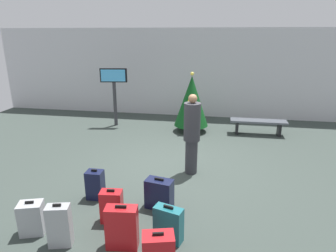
% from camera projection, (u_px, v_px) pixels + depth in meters
% --- Properties ---
extents(ground_plane, '(16.00, 16.00, 0.00)m').
position_uv_depth(ground_plane, '(175.00, 167.00, 7.17)').
color(ground_plane, '#38423D').
extents(back_wall, '(16.00, 0.20, 3.35)m').
position_uv_depth(back_wall, '(194.00, 73.00, 11.29)').
color(back_wall, silver).
rests_on(back_wall, ground_plane).
extents(holiday_tree, '(1.12, 1.12, 1.98)m').
position_uv_depth(holiday_tree, '(191.00, 101.00, 9.53)').
color(holiday_tree, '#4C3319').
rests_on(holiday_tree, ground_plane).
extents(flight_info_kiosk, '(0.92, 0.22, 2.01)m').
position_uv_depth(flight_info_kiosk, '(114.00, 86.00, 10.09)').
color(flight_info_kiosk, '#333338').
rests_on(flight_info_kiosk, ground_plane).
extents(waiting_bench, '(1.77, 0.44, 0.48)m').
position_uv_depth(waiting_bench, '(258.00, 123.00, 9.42)').
color(waiting_bench, '#4C5159').
rests_on(waiting_bench, ground_plane).
extents(traveller_0, '(0.50, 0.50, 1.88)m').
position_uv_depth(traveller_0, '(192.00, 133.00, 6.62)').
color(traveller_0, '#333338').
rests_on(traveller_0, ground_plane).
extents(suitcase_0, '(0.33, 0.26, 0.62)m').
position_uv_depth(suitcase_0, '(95.00, 185.00, 5.76)').
color(suitcase_0, '#141938').
rests_on(suitcase_0, ground_plane).
extents(suitcase_1, '(0.50, 0.28, 0.72)m').
position_uv_depth(suitcase_1, '(122.00, 228.00, 4.40)').
color(suitcase_1, '#B2191E').
rests_on(suitcase_1, ground_plane).
extents(suitcase_2, '(0.38, 0.28, 0.72)m').
position_uv_depth(suitcase_2, '(59.00, 226.00, 4.44)').
color(suitcase_2, '#9EA0A5').
rests_on(suitcase_2, ground_plane).
extents(suitcase_4, '(0.44, 0.38, 0.59)m').
position_uv_depth(suitcase_4, '(32.00, 218.00, 4.74)').
color(suitcase_4, '#9EA0A5').
rests_on(suitcase_4, ground_plane).
extents(suitcase_5, '(0.49, 0.32, 0.62)m').
position_uv_depth(suitcase_5, '(168.00, 224.00, 4.56)').
color(suitcase_5, '#19606B').
rests_on(suitcase_5, ground_plane).
extents(suitcase_6, '(0.54, 0.36, 0.61)m').
position_uv_depth(suitcase_6, '(159.00, 194.00, 5.44)').
color(suitcase_6, '#141938').
rests_on(suitcase_6, ground_plane).
extents(suitcase_7, '(0.39, 0.27, 0.62)m').
position_uv_depth(suitcase_7, '(112.00, 206.00, 5.03)').
color(suitcase_7, '#B2191E').
rests_on(suitcase_7, ground_plane).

